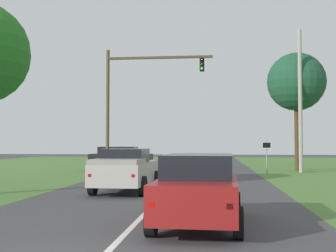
% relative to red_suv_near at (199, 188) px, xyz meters
% --- Properties ---
extents(ground_plane, '(120.00, 120.00, 0.00)m').
position_rel_red_suv_near_xyz_m(ground_plane, '(-1.66, 8.13, -0.96)').
color(ground_plane, '#424244').
extents(lane_centre_stripe, '(0.16, 42.85, 0.01)m').
position_rel_red_suv_near_xyz_m(lane_centre_stripe, '(-1.66, -2.87, -0.96)').
color(lane_centre_stripe, white).
rests_on(lane_centre_stripe, ground_plane).
extents(red_suv_near, '(2.28, 4.71, 1.81)m').
position_rel_red_suv_near_xyz_m(red_suv_near, '(0.00, 0.00, 0.00)').
color(red_suv_near, maroon).
rests_on(red_suv_near, ground_plane).
extents(pickup_truck_lead, '(2.35, 5.35, 1.85)m').
position_rel_red_suv_near_xyz_m(pickup_truck_lead, '(-3.39, 7.35, 0.00)').
color(pickup_truck_lead, '#B7B2A8').
rests_on(pickup_truck_lead, ground_plane).
extents(traffic_light, '(7.44, 0.40, 8.62)m').
position_rel_red_suv_near_xyz_m(traffic_light, '(-5.18, 18.52, 4.67)').
color(traffic_light, brown).
rests_on(traffic_light, ground_plane).
extents(keep_moving_sign, '(0.60, 0.09, 2.30)m').
position_rel_red_suv_near_xyz_m(keep_moving_sign, '(3.91, 18.50, 0.52)').
color(keep_moving_sign, gray).
rests_on(keep_moving_sign, ground_plane).
extents(oak_tree_right, '(4.42, 4.42, 8.98)m').
position_rel_red_suv_near_xyz_m(oak_tree_right, '(6.67, 22.68, 5.78)').
color(oak_tree_right, '#4C351E').
rests_on(oak_tree_right, ground_plane).
extents(crossing_suv_far, '(4.64, 2.17, 1.81)m').
position_rel_red_suv_near_xyz_m(crossing_suv_far, '(-6.67, 21.37, -0.00)').
color(crossing_suv_far, black).
rests_on(crossing_suv_far, ground_plane).
extents(utility_pole_right, '(0.28, 0.28, 10.23)m').
position_rel_red_suv_near_xyz_m(utility_pole_right, '(6.53, 20.52, 4.15)').
color(utility_pole_right, '#9E998E').
rests_on(utility_pole_right, ground_plane).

